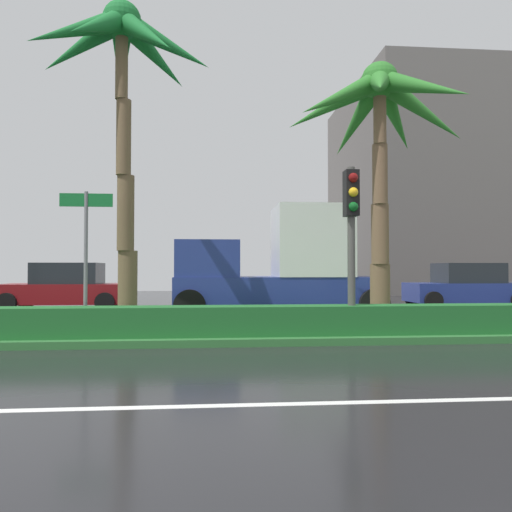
{
  "coord_description": "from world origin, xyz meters",
  "views": [
    {
      "loc": [
        2.37,
        -3.51,
        1.52
      ],
      "look_at": [
        3.8,
        12.88,
        1.93
      ],
      "focal_mm": 34.66,
      "sensor_mm": 36.0,
      "label": 1
    }
  ],
  "objects_px": {
    "traffic_signal_median_right": "(351,219)",
    "box_truck_lead": "(280,267)",
    "palm_tree_centre_left": "(122,65)",
    "car_in_traffic_third": "(465,286)",
    "car_in_traffic_second": "(65,287)",
    "palm_tree_centre": "(378,118)",
    "street_name_sign": "(86,242)"
  },
  "relations": [
    {
      "from": "traffic_signal_median_right",
      "to": "box_truck_lead",
      "type": "height_order",
      "value": "traffic_signal_median_right"
    },
    {
      "from": "palm_tree_centre_left",
      "to": "car_in_traffic_third",
      "type": "distance_m",
      "value": 14.56
    },
    {
      "from": "traffic_signal_median_right",
      "to": "car_in_traffic_third",
      "type": "height_order",
      "value": "traffic_signal_median_right"
    },
    {
      "from": "palm_tree_centre_left",
      "to": "car_in_traffic_second",
      "type": "distance_m",
      "value": 9.27
    },
    {
      "from": "palm_tree_centre",
      "to": "palm_tree_centre_left",
      "type": "bearing_deg",
      "value": 179.47
    },
    {
      "from": "street_name_sign",
      "to": "car_in_traffic_second",
      "type": "distance_m",
      "value": 8.37
    },
    {
      "from": "palm_tree_centre_left",
      "to": "traffic_signal_median_right",
      "type": "distance_m",
      "value": 6.55
    },
    {
      "from": "palm_tree_centre_left",
      "to": "car_in_traffic_second",
      "type": "height_order",
      "value": "palm_tree_centre_left"
    },
    {
      "from": "car_in_traffic_second",
      "to": "box_truck_lead",
      "type": "relative_size",
      "value": 0.67
    },
    {
      "from": "traffic_signal_median_right",
      "to": "car_in_traffic_third",
      "type": "xyz_separation_m",
      "value": [
        6.81,
        8.18,
        -1.73
      ]
    },
    {
      "from": "car_in_traffic_second",
      "to": "traffic_signal_median_right",
      "type": "bearing_deg",
      "value": 134.19
    },
    {
      "from": "palm_tree_centre_left",
      "to": "car_in_traffic_second",
      "type": "xyz_separation_m",
      "value": [
        -3.2,
        6.72,
        -5.53
      ]
    },
    {
      "from": "palm_tree_centre_left",
      "to": "traffic_signal_median_right",
      "type": "relative_size",
      "value": 2.21
    },
    {
      "from": "traffic_signal_median_right",
      "to": "street_name_sign",
      "type": "height_order",
      "value": "traffic_signal_median_right"
    },
    {
      "from": "car_in_traffic_second",
      "to": "car_in_traffic_third",
      "type": "bearing_deg",
      "value": 178.85
    },
    {
      "from": "traffic_signal_median_right",
      "to": "street_name_sign",
      "type": "distance_m",
      "value": 5.62
    },
    {
      "from": "palm_tree_centre",
      "to": "car_in_traffic_third",
      "type": "height_order",
      "value": "palm_tree_centre"
    },
    {
      "from": "palm_tree_centre",
      "to": "car_in_traffic_third",
      "type": "relative_size",
      "value": 1.5
    },
    {
      "from": "palm_tree_centre",
      "to": "car_in_traffic_second",
      "type": "bearing_deg",
      "value": 144.24
    },
    {
      "from": "palm_tree_centre",
      "to": "traffic_signal_median_right",
      "type": "xyz_separation_m",
      "value": [
        -1.17,
        -1.7,
        -2.68
      ]
    },
    {
      "from": "palm_tree_centre",
      "to": "traffic_signal_median_right",
      "type": "relative_size",
      "value": 1.85
    },
    {
      "from": "street_name_sign",
      "to": "car_in_traffic_third",
      "type": "distance_m",
      "value": 14.53
    },
    {
      "from": "palm_tree_centre_left",
      "to": "box_truck_lead",
      "type": "xyz_separation_m",
      "value": [
        4.27,
        3.57,
        -4.81
      ]
    },
    {
      "from": "street_name_sign",
      "to": "car_in_traffic_second",
      "type": "height_order",
      "value": "street_name_sign"
    },
    {
      "from": "box_truck_lead",
      "to": "street_name_sign",
      "type": "bearing_deg",
      "value": 44.31
    },
    {
      "from": "box_truck_lead",
      "to": "car_in_traffic_third",
      "type": "relative_size",
      "value": 1.49
    },
    {
      "from": "street_name_sign",
      "to": "box_truck_lead",
      "type": "xyz_separation_m",
      "value": [
        4.79,
        4.68,
        -0.53
      ]
    },
    {
      "from": "palm_tree_centre_left",
      "to": "box_truck_lead",
      "type": "relative_size",
      "value": 1.2
    },
    {
      "from": "traffic_signal_median_right",
      "to": "box_truck_lead",
      "type": "distance_m",
      "value": 5.48
    },
    {
      "from": "box_truck_lead",
      "to": "car_in_traffic_third",
      "type": "height_order",
      "value": "box_truck_lead"
    },
    {
      "from": "palm_tree_centre",
      "to": "car_in_traffic_third",
      "type": "bearing_deg",
      "value": 48.98
    },
    {
      "from": "box_truck_lead",
      "to": "traffic_signal_median_right",
      "type": "bearing_deg",
      "value": 98.2
    }
  ]
}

